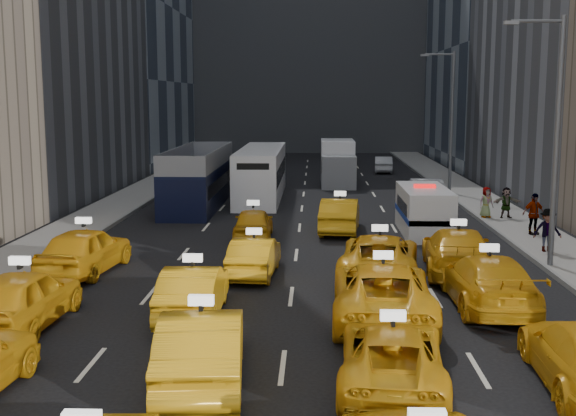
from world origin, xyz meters
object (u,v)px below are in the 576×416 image
object	(u,v)px
nypd_van	(424,211)
box_truck	(338,163)
city_bus	(261,174)
double_decker	(199,178)

from	to	relation	value
nypd_van	box_truck	distance (m)	18.89
nypd_van	box_truck	size ratio (longest dim) A/B	0.77
city_bus	box_truck	size ratio (longest dim) A/B	1.76
double_decker	box_truck	distance (m)	13.53
nypd_van	box_truck	xyz separation A→B (m)	(-3.38, 18.58, 0.50)
city_bus	box_truck	distance (m)	8.73
city_bus	nypd_van	bearing A→B (deg)	-47.68
city_bus	box_truck	xyz separation A→B (m)	(4.92, 7.21, 0.00)
double_decker	box_truck	xyz separation A→B (m)	(8.23, 10.73, -0.11)
nypd_van	city_bus	distance (m)	14.08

